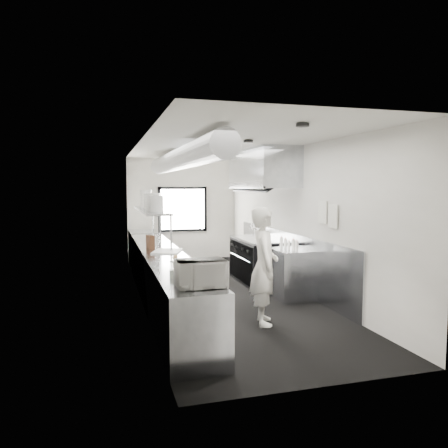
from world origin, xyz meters
TOP-DOWN VIEW (x-y plane):
  - floor at (0.00, 0.00)m, footprint 3.00×8.00m
  - ceiling at (0.00, 0.00)m, footprint 3.00×8.00m
  - wall_back at (0.00, 4.00)m, footprint 3.00×0.02m
  - wall_front at (0.00, -4.00)m, footprint 3.00×0.02m
  - wall_left at (-1.50, 0.00)m, footprint 0.02×8.00m
  - wall_right at (1.50, 0.00)m, footprint 0.02×8.00m
  - wall_cladding at (1.48, 0.30)m, footprint 0.03×5.50m
  - hvac_duct at (-0.70, 0.40)m, footprint 0.40×6.40m
  - service_window at (0.00, 3.96)m, footprint 1.36×0.05m
  - exhaust_hood at (1.10, 0.70)m, footprint 0.81×2.20m
  - prep_counter at (-1.15, -0.50)m, footprint 0.70×6.00m
  - pass_shelf at (-1.19, 1.00)m, footprint 0.45×3.00m
  - range at (1.04, 0.70)m, footprint 0.88×1.60m
  - bottle_station at (1.15, -0.70)m, footprint 0.65×0.80m
  - far_work_table at (-1.15, 3.20)m, footprint 0.70×1.20m
  - notice_sheet_a at (1.47, -1.20)m, footprint 0.02×0.28m
  - notice_sheet_b at (1.47, -1.55)m, footprint 0.02×0.28m
  - line_cook at (0.14, -1.92)m, footprint 0.55×0.71m
  - microwave at (-1.08, -3.09)m, footprint 0.53×0.41m
  - deli_tub_a at (-1.27, -2.83)m, footprint 0.17×0.17m
  - deli_tub_b at (-1.28, -2.52)m, footprint 0.18×0.18m
  - newspaper at (-0.98, -2.02)m, footprint 0.42×0.46m
  - small_plate at (-1.09, -1.35)m, footprint 0.21×0.21m
  - pastry at (-1.09, -1.35)m, footprint 0.08×0.08m
  - cutting_board at (-1.07, -0.37)m, footprint 0.63×0.72m
  - knife_block at (-1.30, 0.16)m, footprint 0.15×0.23m
  - plate_stack_a at (-1.17, 0.22)m, footprint 0.32×0.32m
  - plate_stack_b at (-1.20, 0.55)m, footprint 0.29×0.29m
  - plate_stack_c at (-1.20, 1.19)m, footprint 0.29×0.29m
  - plate_stack_d at (-1.22, 1.77)m, footprint 0.30×0.30m
  - squeeze_bottle_a at (1.12, -0.96)m, footprint 0.07×0.07m
  - squeeze_bottle_b at (1.10, -0.85)m, footprint 0.09×0.09m
  - squeeze_bottle_c at (1.07, -0.74)m, footprint 0.07×0.07m
  - squeeze_bottle_d at (1.08, -0.56)m, footprint 0.06×0.06m
  - squeeze_bottle_e at (1.08, -0.37)m, footprint 0.07×0.07m

SIDE VIEW (x-z plane):
  - floor at x=0.00m, z-range -0.01..0.01m
  - prep_counter at x=-1.15m, z-range 0.00..0.90m
  - bottle_station at x=1.15m, z-range 0.00..0.90m
  - far_work_table at x=-1.15m, z-range 0.00..0.90m
  - range at x=1.04m, z-range 0.00..0.94m
  - wall_cladding at x=1.48m, z-range 0.00..1.10m
  - line_cook at x=0.14m, z-range 0.00..1.74m
  - newspaper at x=-0.98m, z-range 0.90..0.91m
  - small_plate at x=-1.09m, z-range 0.90..0.91m
  - cutting_board at x=-1.07m, z-range 0.90..0.92m
  - deli_tub_b at x=-1.28m, z-range 0.90..1.00m
  - deli_tub_a at x=-1.27m, z-range 0.90..1.01m
  - pastry at x=-1.09m, z-range 0.91..1.00m
  - squeeze_bottle_c at x=1.07m, z-range 0.90..1.06m
  - squeeze_bottle_d at x=1.08m, z-range 0.90..1.08m
  - squeeze_bottle_a at x=1.12m, z-range 0.90..1.08m
  - squeeze_bottle_e at x=1.08m, z-range 0.90..1.08m
  - squeeze_bottle_b at x=1.10m, z-range 0.90..1.10m
  - knife_block at x=-1.30m, z-range 0.90..1.14m
  - microwave at x=-1.08m, z-range 0.90..1.21m
  - service_window at x=0.00m, z-range 0.77..2.02m
  - wall_back at x=0.00m, z-range 0.00..2.80m
  - wall_front at x=0.00m, z-range 0.00..2.80m
  - wall_left at x=-1.50m, z-range 0.00..2.80m
  - wall_right at x=1.50m, z-range 0.00..2.80m
  - pass_shelf at x=-1.19m, z-range 1.20..1.88m
  - notice_sheet_b at x=1.47m, z-range 1.36..1.74m
  - notice_sheet_a at x=1.47m, z-range 1.41..1.79m
  - plate_stack_a at x=-1.17m, z-range 1.57..1.86m
  - plate_stack_c at x=-1.20m, z-range 1.57..1.89m
  - plate_stack_b at x=-1.20m, z-range 1.57..1.90m
  - plate_stack_d at x=-1.22m, z-range 1.57..1.96m
  - exhaust_hood at x=1.10m, z-range 1.95..2.83m
  - hvac_duct at x=-0.70m, z-range 2.35..2.75m
  - ceiling at x=0.00m, z-range 2.79..2.80m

